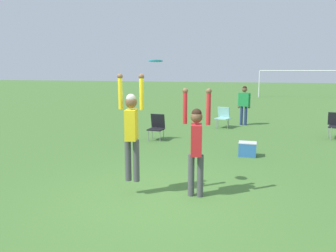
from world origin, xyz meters
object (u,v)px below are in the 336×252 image
Objects in this scene: frisbee at (156,61)px; cooler_box at (247,149)px; person_jumping at (131,126)px; camping_chair_0 at (223,116)px; camping_chair_2 at (157,126)px; person_spectator_near at (244,102)px; person_defending at (196,141)px.

frisbee is 0.55× the size of cooler_box.
frisbee is at bearing -65.75° from person_jumping.
camping_chair_2 is (-1.95, -3.00, 0.00)m from camping_chair_0.
frisbee is 0.31× the size of camping_chair_0.
camping_chair_0 is 0.50× the size of person_spectator_near.
camping_chair_2 is 1.82× the size of cooler_box.
person_defending reaches higher than camping_chair_0.
camping_chair_0 is (-0.29, 7.72, -0.59)m from person_defending.
person_spectator_near is at bearing 165.53° from person_defending.
cooler_box is at bearing 126.05° from camping_chair_0.
frisbee is at bearing 111.92° from camping_chair_2.
frisbee is at bearing -91.45° from person_spectator_near.
camping_chair_2 is 3.42m from cooler_box.
person_jumping is at bearing -93.66° from person_spectator_near.
camping_chair_0 is 0.96× the size of camping_chair_2.
person_jumping is at bearing -90.00° from person_defending.
frisbee is 0.16× the size of person_spectator_near.
camping_chair_2 is 0.52× the size of person_spectator_near.
camping_chair_2 is (-1.45, 4.67, -2.05)m from frisbee.
person_jumping is 0.99× the size of person_defending.
person_jumping reaches higher than person_defending.
person_defending is 1.66m from frisbee.
camping_chair_2 is at bearing -165.75° from person_defending.
person_jumping is at bearing 106.73° from camping_chair_2.
cooler_box is at bearing 63.02° from frisbee.
person_jumping is 1.20× the size of person_spectator_near.
person_spectator_near is (0.50, 8.60, -0.06)m from person_defending.
camping_chair_2 reaches higher than cooler_box.
camping_chair_0 is at bearing 104.40° from cooler_box.
person_defending is at bearing -90.00° from person_jumping.
person_jumping reaches higher than person_spectator_near.
person_jumping is 7.69× the size of frisbee.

